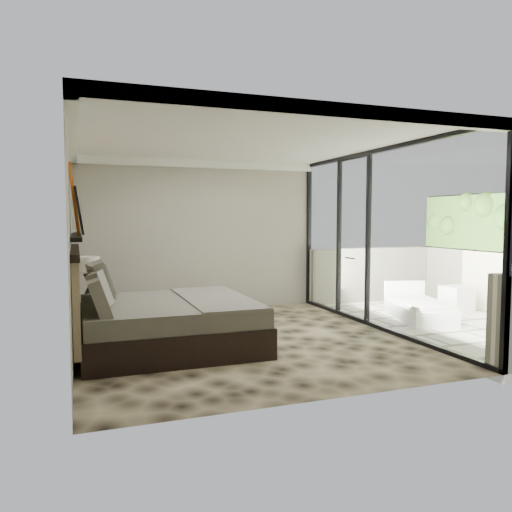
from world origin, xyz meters
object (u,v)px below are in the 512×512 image
object	(u,v)px
nightstand	(93,310)
lounger	(418,309)
bed	(160,320)
table_lamp	(89,271)
ottoman	(456,299)

from	to	relation	value
nightstand	lounger	world-z (taller)	lounger
bed	nightstand	bearing A→B (deg)	116.94
bed	table_lamp	world-z (taller)	bed
table_lamp	lounger	size ratio (longest dim) A/B	0.38
ottoman	lounger	world-z (taller)	lounger
lounger	nightstand	bearing A→B (deg)	-177.51
table_lamp	bed	bearing A→B (deg)	-61.05
table_lamp	nightstand	bearing A→B (deg)	45.92
ottoman	lounger	bearing A→B (deg)	-162.59
bed	table_lamp	distance (m)	1.84
bed	lounger	bearing A→B (deg)	5.25
bed	lounger	world-z (taller)	bed
ottoman	nightstand	bearing A→B (deg)	172.73
nightstand	lounger	bearing A→B (deg)	-10.42
bed	table_lamp	xyz separation A→B (m)	(-0.85, 1.54, 0.54)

